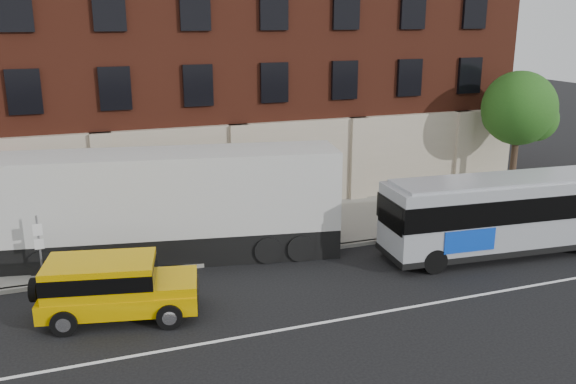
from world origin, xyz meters
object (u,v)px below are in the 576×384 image
object	(u,v)px
sign_pole	(40,246)
street_tree	(520,111)
yellow_suv	(112,285)
city_bus	(522,210)
shipping_container	(174,206)

from	to	relation	value
sign_pole	street_tree	size ratio (longest dim) A/B	0.40
sign_pole	yellow_suv	world-z (taller)	sign_pole
yellow_suv	street_tree	bearing A→B (deg)	18.02
sign_pole	city_bus	xyz separation A→B (m)	(17.36, -2.84, 0.22)
sign_pole	shipping_container	size ratio (longest dim) A/B	0.20
street_tree	shipping_container	size ratio (longest dim) A/B	0.50
sign_pole	shipping_container	distance (m)	4.86
yellow_suv	shipping_container	distance (m)	5.11
street_tree	shipping_container	distance (m)	17.65
street_tree	shipping_container	bearing A→B (deg)	-172.69
sign_pole	city_bus	bearing A→B (deg)	-9.31
city_bus	yellow_suv	size ratio (longest dim) A/B	2.23
yellow_suv	shipping_container	bearing A→B (deg)	58.36
city_bus	shipping_container	xyz separation A→B (m)	(-12.67, 3.96, 0.35)
city_bus	yellow_suv	distance (m)	15.32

